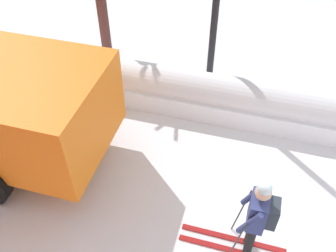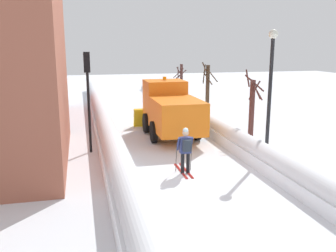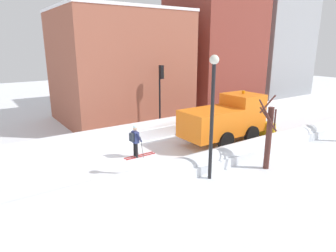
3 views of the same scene
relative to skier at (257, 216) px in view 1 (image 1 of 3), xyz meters
name	(u,v)px [view 1 (image 1 of 3)]	position (x,y,z in m)	size (l,w,h in m)	color
skier	(257,216)	(0.00, 0.00, 0.00)	(0.62, 1.80, 1.81)	black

